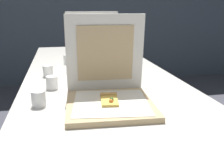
# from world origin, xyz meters

# --- Properties ---
(table) EXTENTS (0.84, 2.47, 0.74)m
(table) POSITION_xyz_m (0.00, 0.68, 0.69)
(table) COLOR beige
(table) RESTS_ON ground
(pizza_box_front) EXTENTS (0.36, 0.36, 0.36)m
(pizza_box_front) POSITION_xyz_m (-0.03, 0.30, 0.79)
(pizza_box_front) COLOR tan
(pizza_box_front) RESTS_ON table
(pizza_box_middle) EXTENTS (0.37, 0.37, 0.36)m
(pizza_box_middle) POSITION_xyz_m (0.00, 0.86, 0.79)
(pizza_box_middle) COLOR tan
(pizza_box_middle) RESTS_ON table
(pizza_box_back) EXTENTS (0.38, 0.38, 0.34)m
(pizza_box_back) POSITION_xyz_m (0.08, 1.39, 0.79)
(pizza_box_back) COLOR tan
(pizza_box_back) RESTS_ON table
(cup_white_mid) EXTENTS (0.06, 0.06, 0.06)m
(cup_white_mid) POSITION_xyz_m (-0.29, 0.79, 0.77)
(cup_white_mid) COLOR white
(cup_white_mid) RESTS_ON table
(cup_white_near_center) EXTENTS (0.06, 0.06, 0.06)m
(cup_white_near_center) POSITION_xyz_m (-0.26, 0.55, 0.77)
(cup_white_near_center) COLOR white
(cup_white_near_center) RESTS_ON table
(cup_white_near_left) EXTENTS (0.06, 0.06, 0.06)m
(cup_white_near_left) POSITION_xyz_m (-0.31, 0.34, 0.77)
(cup_white_near_left) COLOR white
(cup_white_near_left) RESTS_ON table
(cup_white_far) EXTENTS (0.06, 0.06, 0.06)m
(cup_white_far) POSITION_xyz_m (-0.17, 1.11, 0.77)
(cup_white_far) COLOR white
(cup_white_far) RESTS_ON table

